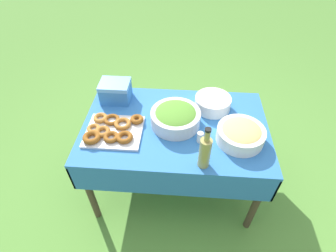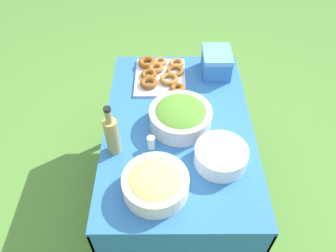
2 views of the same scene
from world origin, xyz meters
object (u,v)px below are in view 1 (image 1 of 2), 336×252
object	(u,v)px
pasta_bowl	(241,134)
donut_platter	(112,130)
plate_stack	(213,103)
olive_oil_bottle	(205,152)
cooler_box	(116,91)
salad_bowl	(176,117)

from	to	relation	value
pasta_bowl	donut_platter	bearing A→B (deg)	-0.80
plate_stack	olive_oil_bottle	distance (m)	0.55
plate_stack	pasta_bowl	bearing A→B (deg)	117.07
cooler_box	donut_platter	bearing A→B (deg)	97.45
donut_platter	cooler_box	distance (m)	0.36
donut_platter	pasta_bowl	bearing A→B (deg)	179.20
plate_stack	cooler_box	distance (m)	0.73
pasta_bowl	plate_stack	distance (m)	0.36
salad_bowl	olive_oil_bottle	bearing A→B (deg)	118.20
olive_oil_bottle	cooler_box	world-z (taller)	olive_oil_bottle
pasta_bowl	olive_oil_bottle	world-z (taller)	olive_oil_bottle
donut_platter	cooler_box	xyz separation A→B (m)	(0.05, -0.36, 0.06)
plate_stack	cooler_box	xyz separation A→B (m)	(0.73, -0.05, 0.03)
salad_bowl	donut_platter	distance (m)	0.44
olive_oil_bottle	cooler_box	xyz separation A→B (m)	(0.65, -0.59, -0.04)
donut_platter	cooler_box	size ratio (longest dim) A/B	1.80
donut_platter	plate_stack	distance (m)	0.75
donut_platter	olive_oil_bottle	xyz separation A→B (m)	(-0.60, 0.23, 0.10)
cooler_box	salad_bowl	bearing A→B (deg)	152.58
salad_bowl	plate_stack	bearing A→B (deg)	-144.16
pasta_bowl	cooler_box	world-z (taller)	cooler_box
salad_bowl	donut_platter	world-z (taller)	salad_bowl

